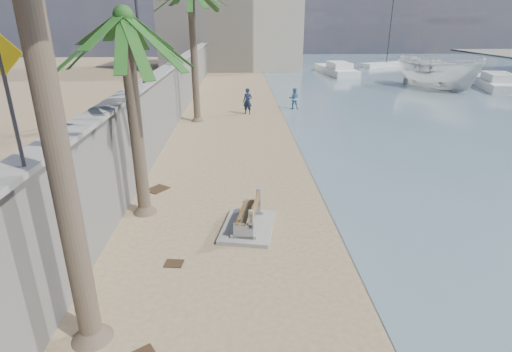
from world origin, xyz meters
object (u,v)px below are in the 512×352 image
person_b (294,97)px  sailboat_west (386,65)px  yacht_far (336,71)px  boat_cruiser (438,71)px  bench_far (248,217)px  palm_mid (124,18)px  yacht_near (493,84)px  person_a (248,99)px

person_b → sailboat_west: 33.07m
yacht_far → sailboat_west: bearing=-54.6°
boat_cruiser → sailboat_west: sailboat_west is taller
bench_far → boat_cruiser: bearing=55.4°
person_b → palm_mid: bearing=76.6°
boat_cruiser → sailboat_west: (2.03, 19.52, -1.32)m
palm_mid → person_b: size_ratio=4.17×
boat_cruiser → person_b: bearing=-174.8°
bench_far → palm_mid: palm_mid is taller
palm_mid → boat_cruiser: (22.17, 25.77, -4.54)m
bench_far → yacht_near: bearing=48.2°
person_a → yacht_far: bearing=83.5°
yacht_near → sailboat_west: 19.33m
bench_far → person_b: bearing=78.1°
person_a → yacht_near: size_ratio=0.21×
bench_far → person_a: size_ratio=1.21×
person_a → sailboat_west: size_ratio=0.21×
bench_far → palm_mid: 6.85m
person_b → yacht_near: size_ratio=0.17×
palm_mid → yacht_near: palm_mid is taller
person_a → person_b: 3.82m
palm_mid → boat_cruiser: 34.30m
person_b → boat_cruiser: bearing=-139.1°
palm_mid → bench_far: bearing=-20.2°
boat_cruiser → yacht_far: 13.83m
palm_mid → sailboat_west: 51.68m
person_a → sailboat_west: 36.31m
palm_mid → boat_cruiser: bearing=49.3°
person_b → sailboat_west: sailboat_west is taller
person_b → yacht_far: person_b is taller
bench_far → person_a: person_a is taller
yacht_far → person_b: bearing=154.2°
yacht_far → sailboat_west: (8.98, 7.63, -0.04)m
palm_mid → boat_cruiser: size_ratio=1.76×
yacht_far → sailboat_west: sailboat_west is taller
boat_cruiser → yacht_far: bearing=94.6°
palm_mid → person_b: (7.30, 16.87, -5.31)m
person_a → yacht_near: (24.41, 11.15, -0.68)m
bench_far → sailboat_west: size_ratio=0.25×
person_a → sailboat_west: bearing=76.3°
bench_far → sailboat_west: bearing=66.0°
boat_cruiser → yacht_near: size_ratio=0.41×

